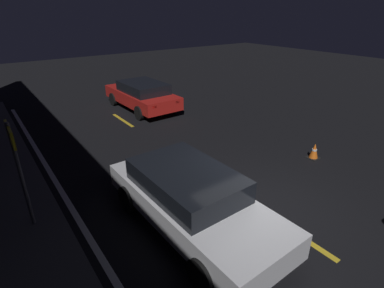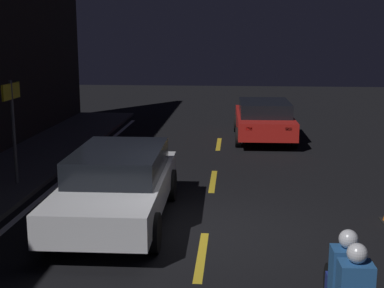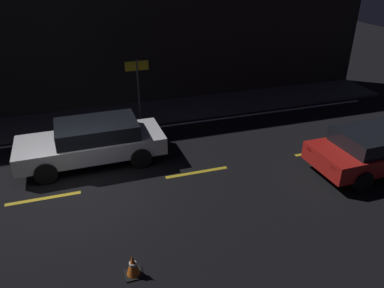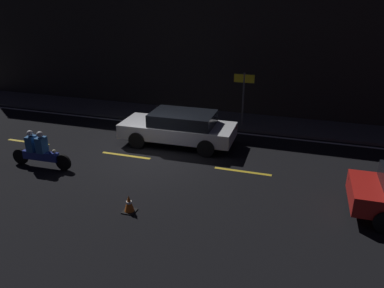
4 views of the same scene
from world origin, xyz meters
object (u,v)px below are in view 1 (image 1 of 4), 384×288
(sedan_white, at_px, (191,198))
(shop_sign, at_px, (16,156))
(taxi_red, at_px, (142,94))
(traffic_cone_near, at_px, (314,151))

(sedan_white, xyz_separation_m, shop_sign, (2.04, 2.87, 1.05))
(taxi_red, xyz_separation_m, traffic_cone_near, (-8.04, -2.02, -0.47))
(sedan_white, height_order, shop_sign, shop_sign)
(taxi_red, bearing_deg, traffic_cone_near, -166.95)
(taxi_red, height_order, shop_sign, shop_sign)
(taxi_red, bearing_deg, sedan_white, 158.11)
(traffic_cone_near, relative_size, shop_sign, 0.22)
(traffic_cone_near, height_order, shop_sign, shop_sign)
(taxi_red, relative_size, traffic_cone_near, 8.42)
(traffic_cone_near, xyz_separation_m, shop_sign, (1.71, 8.08, 1.54))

